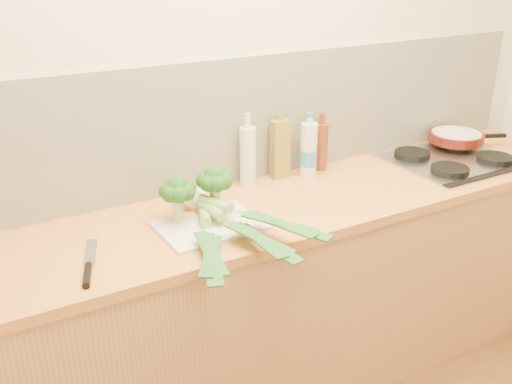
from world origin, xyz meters
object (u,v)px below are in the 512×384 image
gas_hob (454,159)px  skillet (457,137)px  chopping_board (209,226)px  chefs_knife (88,269)px

gas_hob → skillet: (0.16, 0.13, 0.05)m
skillet → gas_hob: bearing=-116.5°
gas_hob → chopping_board: gas_hob is taller
gas_hob → chefs_knife: gas_hob is taller
gas_hob → chopping_board: bearing=-177.7°
chopping_board → skillet: skillet is taller
gas_hob → skillet: bearing=40.6°
chefs_knife → gas_hob: bearing=22.3°
chopping_board → skillet: (1.47, 0.19, 0.06)m
gas_hob → chefs_knife: 1.79m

